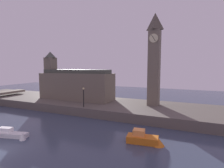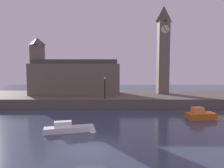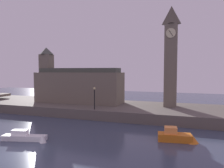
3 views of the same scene
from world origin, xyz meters
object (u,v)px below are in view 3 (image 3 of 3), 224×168
object	(u,v)px
clock_tower	(171,55)
boat_patrol_orange	(178,137)
parliament_hall	(76,85)
streetlamp	(94,95)
boat_ferry_white	(28,137)

from	to	relation	value
clock_tower	boat_patrol_orange	bearing A→B (deg)	-82.64
parliament_hall	streetlamp	bearing A→B (deg)	-43.16
boat_patrol_orange	boat_ferry_white	world-z (taller)	boat_patrol_orange
boat_ferry_white	streetlamp	bearing A→B (deg)	77.15
parliament_hall	clock_tower	bearing A→B (deg)	2.29
streetlamp	boat_patrol_orange	bearing A→B (deg)	-28.34
clock_tower	parliament_hall	world-z (taller)	clock_tower
parliament_hall	boat_patrol_orange	bearing A→B (deg)	-33.91
clock_tower	boat_ferry_white	size ratio (longest dim) A/B	3.06
clock_tower	streetlamp	bearing A→B (deg)	-148.75
clock_tower	boat_patrol_orange	distance (m)	16.20
clock_tower	boat_ferry_white	distance (m)	24.30
clock_tower	boat_patrol_orange	size ratio (longest dim) A/B	3.81
clock_tower	boat_ferry_white	xyz separation A→B (m)	(-13.29, -18.00, -9.48)
parliament_hall	boat_ferry_white	size ratio (longest dim) A/B	3.05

